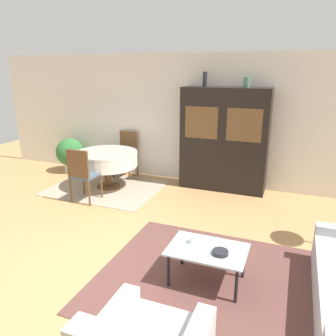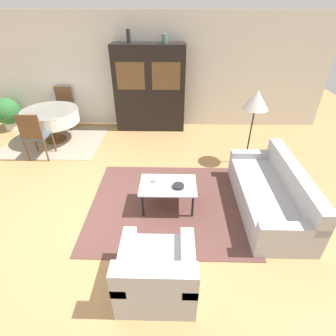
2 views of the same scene
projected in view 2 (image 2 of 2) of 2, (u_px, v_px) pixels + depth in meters
name	position (u px, v px, depth m)	size (l,w,h in m)	color
ground_plane	(96.00, 214.00, 4.17)	(14.00, 14.00, 0.00)	tan
wall_back	(125.00, 72.00, 6.49)	(10.00, 0.06, 2.70)	silver
area_rug	(169.00, 204.00, 4.36)	(2.57, 2.25, 0.01)	brown
dining_rug	(55.00, 141.00, 6.29)	(2.21, 1.73, 0.01)	gray
couch	(271.00, 194.00, 4.15)	(0.87, 2.03, 0.76)	#B2B2B7
armchair	(157.00, 273.00, 2.95)	(0.86, 0.86, 0.73)	#B2B2B7
coffee_table	(168.00, 187.00, 4.11)	(0.88, 0.59, 0.43)	black
display_cabinet	(150.00, 89.00, 6.41)	(1.71, 0.47, 2.05)	black
dining_table	(51.00, 116.00, 6.01)	(1.25, 1.25, 0.75)	brown
dining_chair_near	(34.00, 133.00, 5.32)	(0.44, 0.44, 1.01)	brown
dining_chair_far	(64.00, 105.00, 6.74)	(0.44, 0.44, 1.01)	brown
floor_lamp	(256.00, 102.00, 4.79)	(0.48, 0.48, 1.51)	black
cup	(156.00, 180.00, 4.13)	(0.09, 0.09, 0.08)	white
bowl	(178.00, 186.00, 4.02)	(0.18, 0.18, 0.04)	#232328
vase_tall	(128.00, 36.00, 5.79)	(0.09, 0.09, 0.28)	#232328
vase_short	(165.00, 38.00, 5.80)	(0.12, 0.12, 0.19)	#4C7A60
potted_plant	(7.00, 112.00, 6.65)	(0.66, 0.66, 0.81)	beige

